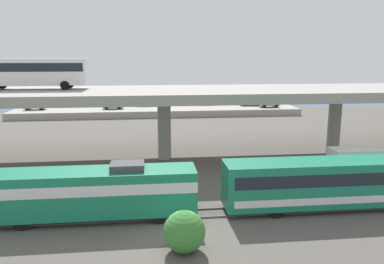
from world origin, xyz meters
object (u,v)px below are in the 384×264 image
parked_car_1 (35,106)px  parked_car_4 (113,105)px  parked_car_0 (146,102)px  transit_bus_on_overpass (32,71)px  train_locomotive (82,191)px  parked_car_2 (269,103)px  parked_car_5 (251,102)px  service_truck_west (363,163)px  train_coach_lead (357,181)px  parked_car_3 (206,101)px

parked_car_1 → parked_car_4: (15.06, -0.53, 0.00)m
parked_car_0 → transit_bus_on_overpass: bearing=-109.1°
train_locomotive → parked_car_1: bearing=-70.9°
parked_car_2 → parked_car_5: same height
parked_car_4 → parked_car_2: bearing=-1.9°
parked_car_0 → parked_car_4: 7.40m
service_truck_west → parked_car_0: 51.06m
train_coach_lead → parked_car_4: (-23.20, 49.38, -0.11)m
train_coach_lead → parked_car_2: (8.36, 48.31, -0.11)m
parked_car_0 → parked_car_3: (12.86, 0.56, -0.00)m
train_coach_lead → parked_car_1: bearing=-52.5°
parked_car_1 → parked_car_2: size_ratio=1.03×
parked_car_1 → parked_car_5: same height
parked_car_3 → parked_car_5: bearing=166.4°
service_truck_west → parked_car_4: size_ratio=1.70×
parked_car_2 → parked_car_4: same height
parked_car_1 → parked_car_4: 15.07m
service_truck_west → parked_car_3: (-8.15, 47.10, 0.42)m
parked_car_3 → parked_car_4: 19.77m
parked_car_3 → parked_car_0: bearing=2.5°
parked_car_0 → parked_car_5: (22.05, -1.66, 0.00)m
parked_car_3 → parked_car_1: bearing=6.0°
service_truck_west → parked_car_3: bearing=99.8°
transit_bus_on_overpass → service_truck_west: (33.17, -11.32, -8.41)m
train_locomotive → parked_car_0: 53.15m
transit_bus_on_overpass → service_truck_west: transit_bus_on_overpass is taller
train_locomotive → parked_car_2: 56.51m
parked_car_0 → parked_car_5: 22.11m
train_locomotive → parked_car_1: size_ratio=3.78×
train_locomotive → train_coach_lead: 20.95m
parked_car_3 → parked_car_5: (9.19, -2.23, 0.00)m
transit_bus_on_overpass → parked_car_4: transit_bus_on_overpass is taller
train_coach_lead → parked_car_2: 49.03m
transit_bus_on_overpass → parked_car_2: (37.27, 30.54, -7.99)m
transit_bus_on_overpass → parked_car_3: transit_bus_on_overpass is taller
parked_car_1 → parked_car_3: 34.57m
parked_car_0 → parked_car_1: (-21.52, -3.08, -0.00)m
parked_car_1 → parked_car_5: size_ratio=0.90×
parked_car_0 → parked_car_3: size_ratio=1.16×
parked_car_5 → parked_car_2: bearing=-44.7°
train_coach_lead → parked_car_5: (5.32, 51.32, -0.11)m
train_coach_lead → parked_car_0: (-16.73, 52.98, -0.11)m
transit_bus_on_overpass → service_truck_west: 36.05m
train_locomotive → parked_car_5: (26.27, 51.32, -0.13)m
service_truck_west → parked_car_1: (-42.52, 43.46, 0.42)m
parked_car_1 → service_truck_west: bearing=-45.6°
transit_bus_on_overpass → parked_car_3: bearing=-125.0°
service_truck_west → parked_car_4: service_truck_west is taller
train_locomotive → parked_car_1: 52.82m
service_truck_west → parked_car_0: (-21.00, 46.54, 0.43)m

